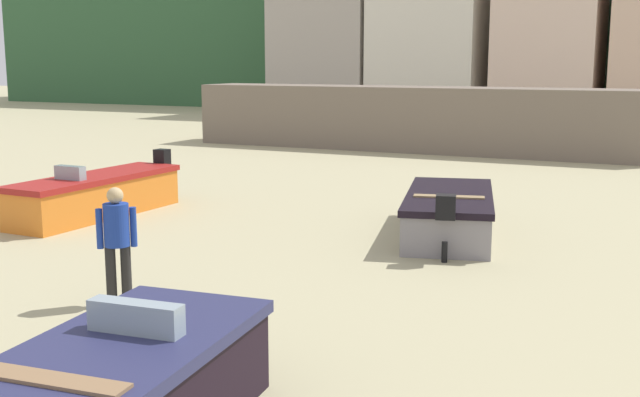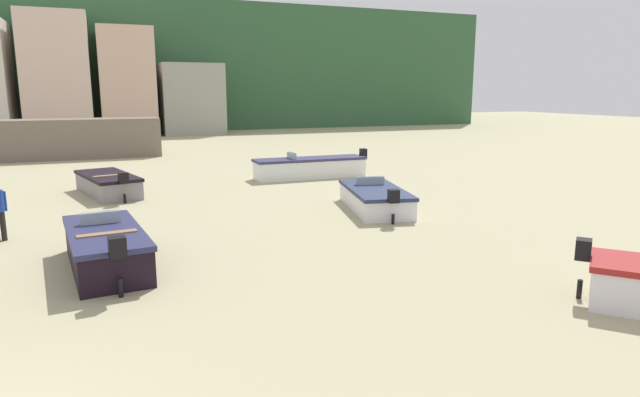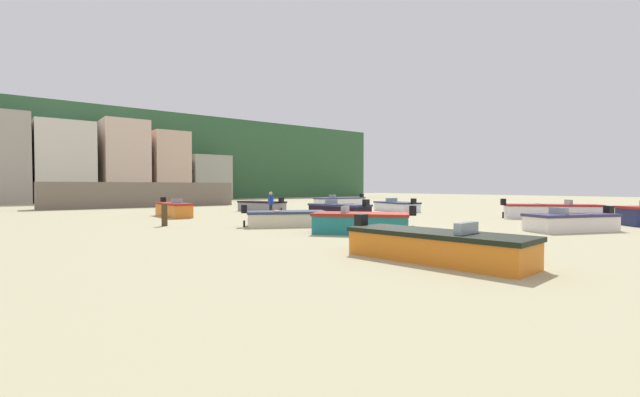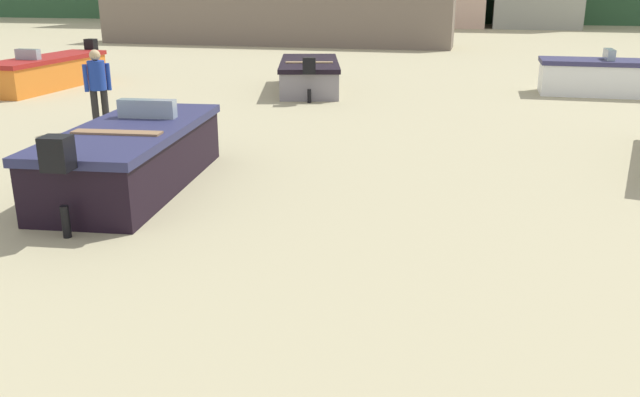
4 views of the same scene
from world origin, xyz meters
name	(u,v)px [view 4 (image 4 of 4)]	position (x,y,z in m)	size (l,w,h in m)	color
harbor_pier	(273,20)	(-2.77, 30.00, 1.17)	(17.17, 2.40, 2.35)	#736557
boat_black_5	(133,156)	(2.32, 6.96, 0.47)	(1.95, 4.23, 1.23)	black
boat_orange_6	(48,72)	(-4.79, 15.10, 0.46)	(1.29, 4.55, 1.21)	orange
boat_grey_9	(309,75)	(2.52, 16.55, 0.41)	(2.52, 4.32, 1.13)	gray
beach_walker_foreground	(98,83)	(-0.31, 10.43, 0.95)	(0.48, 0.48, 1.62)	black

